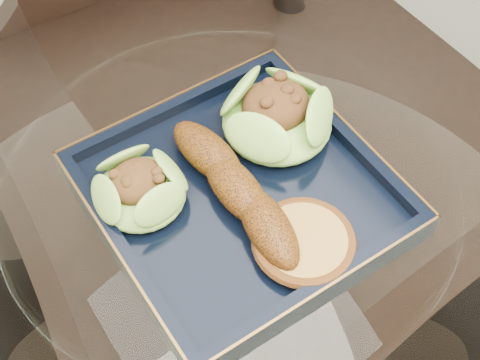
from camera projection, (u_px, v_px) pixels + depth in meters
dining_table at (232, 291)px, 0.79m from camera, size 1.13×1.13×0.77m
dining_chair at (211, 91)px, 1.01m from camera, size 0.48×0.48×1.04m
navy_plate at (240, 198)px, 0.66m from camera, size 0.28×0.28×0.02m
lettuce_wrap_left at (140, 191)px, 0.64m from camera, size 0.12×0.12×0.03m
lettuce_wrap_right at (277, 118)px, 0.68m from camera, size 0.12×0.12×0.04m
roasted_plantain at (237, 189)px, 0.63m from camera, size 0.05×0.19×0.04m
crumb_patty at (304, 243)px, 0.61m from camera, size 0.10×0.10×0.02m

